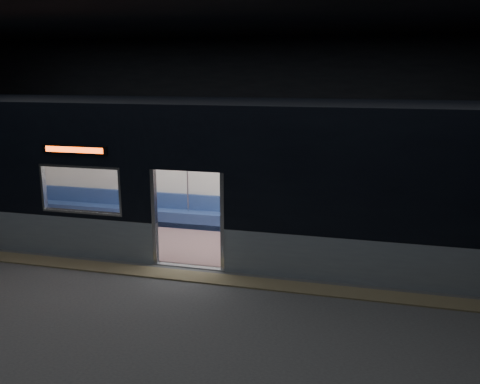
% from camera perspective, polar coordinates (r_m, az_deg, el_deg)
% --- Properties ---
extents(station_floor, '(24.00, 14.00, 0.01)m').
position_cam_1_polar(station_floor, '(9.86, -7.84, -10.56)').
color(station_floor, '#47494C').
rests_on(station_floor, ground).
extents(station_envelope, '(24.00, 14.00, 5.00)m').
position_cam_1_polar(station_envelope, '(9.03, -8.59, 11.25)').
color(station_envelope, black).
rests_on(station_envelope, station_floor).
extents(tactile_strip, '(22.80, 0.50, 0.03)m').
position_cam_1_polar(tactile_strip, '(10.32, -6.68, -9.28)').
color(tactile_strip, '#8C7F59').
rests_on(tactile_strip, station_floor).
extents(metro_car, '(18.00, 3.04, 3.35)m').
position_cam_1_polar(metro_car, '(11.61, -3.42, 2.79)').
color(metro_car, '#8F9FAB').
rests_on(metro_car, station_floor).
extents(passenger, '(0.47, 0.78, 1.47)m').
position_cam_1_polar(passenger, '(12.51, 2.80, -1.15)').
color(passenger, black).
rests_on(passenger, metro_car).
extents(handbag, '(0.29, 0.25, 0.14)m').
position_cam_1_polar(handbag, '(12.30, 2.73, -2.10)').
color(handbag, black).
rests_on(handbag, passenger).
extents(transit_map, '(0.89, 0.03, 0.58)m').
position_cam_1_polar(transit_map, '(12.60, 4.70, 1.74)').
color(transit_map, white).
rests_on(transit_map, metro_car).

